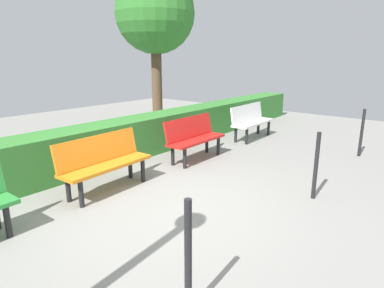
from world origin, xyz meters
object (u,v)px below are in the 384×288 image
(bench_orange, at_px, (104,161))
(tree_near, at_px, (155,14))
(bench_white, at_px, (251,120))
(bench_red, at_px, (194,136))

(bench_orange, distance_m, tree_near, 6.01)
(bench_white, xyz_separation_m, tree_near, (0.12, -3.20, 2.74))
(bench_white, distance_m, tree_near, 4.22)
(bench_white, height_order, bench_orange, same)
(bench_orange, xyz_separation_m, tree_near, (-4.33, -3.13, 2.74))
(bench_red, bearing_deg, bench_white, 179.23)
(bench_red, xyz_separation_m, tree_near, (-2.20, -3.20, 2.75))
(bench_orange, bearing_deg, bench_white, 176.42)
(bench_white, xyz_separation_m, bench_orange, (4.45, -0.07, 0.00))
(bench_white, relative_size, tree_near, 0.34)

